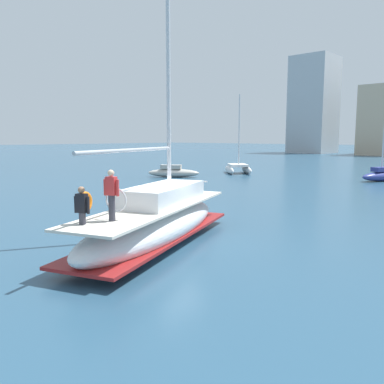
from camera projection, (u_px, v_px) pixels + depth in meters
The scene contains 5 objects.
ground_plane at pixel (167, 241), 15.40m from camera, with size 400.00×400.00×0.00m, color #284C66.
main_sailboat at pixel (157, 220), 14.89m from camera, with size 5.63×9.83×13.25m.
moored_sloop_far at pixel (173, 171), 39.96m from camera, with size 4.99×4.00×8.85m.
moored_cutter_left at pixel (384, 174), 36.54m from camera, with size 3.23×5.62×9.37m.
moored_cutter_right at pixel (238, 168), 44.09m from camera, with size 5.40×5.31×8.60m.
Camera 1 is at (10.89, -10.34, 4.02)m, focal length 37.06 mm.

